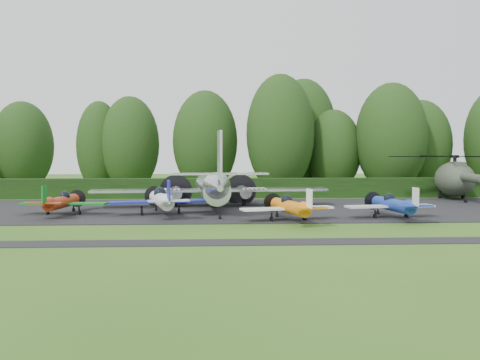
{
  "coord_description": "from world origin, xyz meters",
  "views": [
    {
      "loc": [
        -2.04,
        -33.47,
        4.73
      ],
      "look_at": [
        0.1,
        8.31,
        2.5
      ],
      "focal_mm": 40.0,
      "sensor_mm": 36.0,
      "label": 1
    }
  ],
  "objects": [
    {
      "name": "ground",
      "position": [
        0.0,
        0.0,
        0.0
      ],
      "size": [
        160.0,
        160.0,
        0.0
      ],
      "primitive_type": "plane",
      "color": "#2E5A19",
      "rests_on": "ground"
    },
    {
      "name": "apron",
      "position": [
        0.0,
        10.0,
        0.0
      ],
      "size": [
        70.0,
        18.0,
        0.01
      ],
      "primitive_type": "cube",
      "color": "black",
      "rests_on": "ground"
    },
    {
      "name": "taxiway_verge",
      "position": [
        0.0,
        -6.0,
        0.0
      ],
      "size": [
        70.0,
        2.0,
        0.0
      ],
      "primitive_type": "cube",
      "color": "black",
      "rests_on": "ground"
    },
    {
      "name": "hedgerow",
      "position": [
        0.0,
        21.0,
        0.0
      ],
      "size": [
        90.0,
        1.6,
        2.0
      ],
      "primitive_type": "cube",
      "color": "black",
      "rests_on": "ground"
    },
    {
      "name": "transport_plane",
      "position": [
        -2.15,
        10.73,
        1.79
      ],
      "size": [
        20.0,
        15.34,
        6.41
      ],
      "rotation": [
        0.0,
        0.0,
        -0.08
      ],
      "color": "silver",
      "rests_on": "ground"
    },
    {
      "name": "light_plane_red",
      "position": [
        -13.14,
        6.35,
        1.02
      ],
      "size": [
        6.4,
        6.73,
        2.46
      ],
      "rotation": [
        0.0,
        0.0,
        0.1
      ],
      "color": "#9F2C0E",
      "rests_on": "ground"
    },
    {
      "name": "light_plane_white",
      "position": [
        -5.84,
        5.97,
        1.19
      ],
      "size": [
        7.43,
        7.81,
        2.85
      ],
      "rotation": [
        0.0,
        0.0,
        -0.24
      ],
      "color": "silver",
      "rests_on": "ground"
    },
    {
      "name": "light_plane_orange",
      "position": [
        3.13,
        2.03,
        1.03
      ],
      "size": [
        6.44,
        6.77,
        2.48
      ],
      "rotation": [
        0.0,
        0.0,
        -0.25
      ],
      "color": "orange",
      "rests_on": "ground"
    },
    {
      "name": "light_plane_blue",
      "position": [
        10.56,
        3.18,
        1.02
      ],
      "size": [
        6.4,
        6.73,
        2.46
      ],
      "rotation": [
        0.0,
        0.0,
        -0.14
      ],
      "color": "navy",
      "rests_on": "ground"
    },
    {
      "name": "helicopter",
      "position": [
        21.73,
        17.74,
        2.35
      ],
      "size": [
        13.6,
        15.93,
        4.38
      ],
      "rotation": [
        0.0,
        0.0,
        0.16
      ],
      "color": "#343C2E",
      "rests_on": "ground"
    },
    {
      "name": "tree_0",
      "position": [
        -15.5,
        30.96,
        5.35
      ],
      "size": [
        5.37,
        5.37,
        10.74
      ],
      "color": "black",
      "rests_on": "ground"
    },
    {
      "name": "tree_1",
      "position": [
        18.63,
        27.52,
        6.34
      ],
      "size": [
        8.21,
        8.21,
        12.69
      ],
      "color": "black",
      "rests_on": "ground"
    },
    {
      "name": "tree_2",
      "position": [
        5.66,
        27.21,
        6.77
      ],
      "size": [
        7.74,
        7.74,
        13.56
      ],
      "color": "black",
      "rests_on": "ground"
    },
    {
      "name": "tree_3",
      "position": [
        -24.79,
        31.86,
        5.37
      ],
      "size": [
        7.21,
        7.21,
        10.75
      ],
      "color": "black",
      "rests_on": "ground"
    },
    {
      "name": "tree_5",
      "position": [
        23.71,
        31.72,
        5.56
      ],
      "size": [
        7.66,
        7.66,
        11.13
      ],
      "color": "black",
      "rests_on": "ground"
    },
    {
      "name": "tree_7",
      "position": [
        -11.76,
        30.25,
        5.61
      ],
      "size": [
        6.86,
        6.86,
        11.25
      ],
      "color": "black",
      "rests_on": "ground"
    },
    {
      "name": "tree_8",
      "position": [
        -2.91,
        29.02,
        5.91
      ],
      "size": [
        7.54,
        7.54,
        11.84
      ],
      "color": "black",
      "rests_on": "ground"
    },
    {
      "name": "tree_10",
      "position": [
        12.35,
        29.65,
        4.86
      ],
      "size": [
        6.63,
        6.63,
        9.74
      ],
      "color": "black",
      "rests_on": "ground"
    },
    {
      "name": "tree_12",
      "position": [
        9.31,
        32.94,
        6.89
      ],
      "size": [
        8.21,
        8.21,
        13.81
      ],
      "color": "black",
      "rests_on": "ground"
    }
  ]
}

